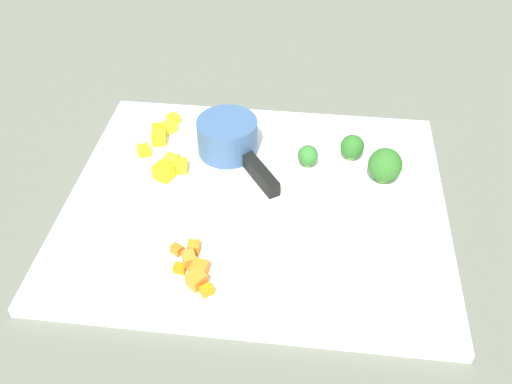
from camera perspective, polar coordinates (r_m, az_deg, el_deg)
ground_plane at (r=0.65m, az=0.00°, el=-1.45°), size 4.00×4.00×0.00m
cutting_board at (r=0.64m, az=0.00°, el=-1.06°), size 0.42×0.36×0.01m
prep_bowl at (r=0.69m, az=-2.89°, el=5.60°), size 0.07×0.07×0.04m
chef_knife at (r=0.63m, az=3.13°, el=-1.08°), size 0.18×0.25×0.02m
carrot_dice_0 at (r=0.57m, az=-6.72°, el=-6.76°), size 0.02×0.02×0.01m
carrot_dice_1 at (r=0.55m, az=-6.01°, el=-8.77°), size 0.02×0.02×0.01m
carrot_dice_2 at (r=0.58m, az=-7.98°, el=-5.76°), size 0.01×0.01×0.01m
carrot_dice_3 at (r=0.56m, az=-5.71°, el=-7.75°), size 0.02×0.02×0.01m
carrot_dice_4 at (r=0.55m, az=-4.98°, el=-9.81°), size 0.02×0.01×0.01m
carrot_dice_5 at (r=0.58m, az=-6.29°, el=-5.53°), size 0.01×0.01×0.01m
carrot_dice_6 at (r=0.57m, az=-7.66°, el=-7.62°), size 0.01×0.01×0.01m
pepper_dice_0 at (r=0.69m, az=-8.50°, el=3.04°), size 0.02×0.02×0.01m
pepper_dice_1 at (r=0.67m, az=-9.29°, el=2.00°), size 0.03×0.02×0.02m
pepper_dice_2 at (r=0.76m, az=-8.30°, el=7.27°), size 0.02×0.02×0.01m
pepper_dice_3 at (r=0.74m, az=-9.89°, el=6.20°), size 0.02×0.02×0.01m
pepper_dice_4 at (r=0.71m, az=-11.22°, el=4.11°), size 0.02×0.02×0.01m
pepper_dice_5 at (r=0.74m, az=-8.79°, el=6.48°), size 0.02×0.02×0.01m
pepper_dice_6 at (r=0.73m, az=-9.74°, el=5.41°), size 0.02×0.02×0.02m
pepper_dice_7 at (r=0.68m, az=-7.67°, el=2.61°), size 0.02×0.02×0.01m
broccoli_floret_0 at (r=0.69m, az=9.65°, el=4.50°), size 0.03×0.03×0.03m
broccoli_floret_1 at (r=0.68m, az=5.23°, el=3.66°), size 0.02×0.02×0.03m
broccoli_floret_2 at (r=0.67m, az=12.84°, el=2.64°), size 0.04×0.04×0.04m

